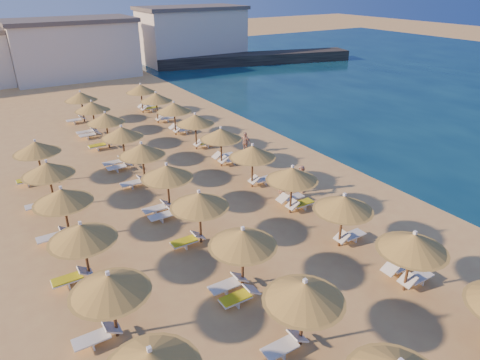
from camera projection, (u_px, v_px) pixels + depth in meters
ground at (265, 236)px, 21.54m from camera, size 220.00×220.00×0.00m
jetty at (255, 58)px, 65.11m from camera, size 30.04×11.41×1.50m
hotel_blocks at (88, 46)px, 56.77m from camera, size 48.63×10.65×8.10m
parasol_row_east at (252, 152)px, 25.70m from camera, size 2.85×41.22×2.87m
parasol_row_west at (167, 172)px, 23.05m from camera, size 2.85×41.22×2.87m
parasol_row_inland at (71, 214)px, 19.00m from camera, size 2.85×22.04×2.87m
loungers at (195, 200)px, 24.33m from camera, size 14.01×39.90×0.66m
beachgoer_b at (301, 179)px, 25.67m from camera, size 0.72×0.88×1.69m
beachgoer_c at (245, 142)px, 31.64m from camera, size 0.76×1.01×1.60m
beachgoer_a at (282, 186)px, 24.90m from camera, size 0.45×0.63×1.65m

